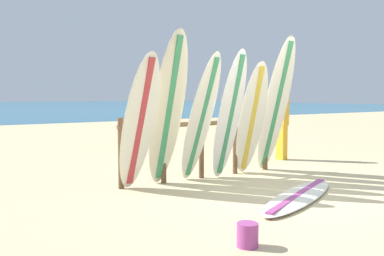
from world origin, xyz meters
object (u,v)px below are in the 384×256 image
at_px(surfboard_leaning_right, 276,106).
at_px(surfboard_lying_on_sand, 299,196).
at_px(surfboard_rack, 201,140).
at_px(surfboard_leaning_left, 168,110).
at_px(surfboard_leaning_center, 230,115).
at_px(sand_bucket, 248,235).
at_px(beachgoer_standing, 282,119).
at_px(surfboard_leaning_center_left, 201,118).
at_px(surfboard_leaning_center_right, 252,119).
at_px(surfboard_leaning_far_left, 139,123).

height_order(surfboard_leaning_right, surfboard_lying_on_sand, surfboard_leaning_right).
height_order(surfboard_rack, surfboard_leaning_left, surfboard_leaning_left).
distance_m(surfboard_leaning_left, surfboard_lying_on_sand, 2.38).
bearing_deg(surfboard_leaning_center, sand_bucket, -125.81).
xyz_separation_m(surfboard_leaning_right, surfboard_lying_on_sand, (-1.18, -1.66, -1.24)).
xyz_separation_m(surfboard_leaning_center, surfboard_leaning_right, (1.16, 0.06, 0.15)).
bearing_deg(sand_bucket, beachgoer_standing, 41.10).
bearing_deg(beachgoer_standing, surfboard_leaning_center_left, -160.09).
relative_size(beachgoer_standing, sand_bucket, 7.20).
distance_m(surfboard_leaning_center_left, beachgoer_standing, 3.22).
height_order(surfboard_leaning_center, sand_bucket, surfboard_leaning_center).
xyz_separation_m(surfboard_rack, surfboard_lying_on_sand, (0.30, -1.99, -0.65)).
distance_m(surfboard_leaning_center_right, surfboard_leaning_right, 0.62).
xyz_separation_m(surfboard_leaning_left, surfboard_leaning_right, (2.34, -0.03, 0.04)).
height_order(surfboard_leaning_center_left, surfboard_leaning_right, surfboard_leaning_right).
relative_size(surfboard_leaning_center_right, sand_bucket, 8.84).
bearing_deg(surfboard_rack, surfboard_leaning_center_right, -17.80).
height_order(surfboard_leaning_left, beachgoer_standing, surfboard_leaning_left).
bearing_deg(surfboard_lying_on_sand, surfboard_rack, 98.60).
xyz_separation_m(surfboard_rack, surfboard_leaning_far_left, (-1.40, -0.37, 0.37)).
bearing_deg(surfboard_leaning_center_right, surfboard_lying_on_sand, -109.68).
relative_size(surfboard_rack, surfboard_leaning_right, 1.25).
bearing_deg(surfboard_leaning_center_right, surfboard_leaning_far_left, -178.12).
bearing_deg(sand_bucket, surfboard_leaning_right, 41.44).
bearing_deg(surfboard_leaning_center_left, surfboard_leaning_far_left, -178.03).
bearing_deg(surfboard_leaning_left, surfboard_leaning_center, -4.43).
xyz_separation_m(surfboard_leaning_right, beachgoer_standing, (1.30, 1.10, -0.35)).
bearing_deg(surfboard_leaning_far_left, surfboard_leaning_right, 0.68).
height_order(surfboard_leaning_far_left, surfboard_leaning_left, surfboard_leaning_left).
bearing_deg(surfboard_leaning_far_left, surfboard_lying_on_sand, -43.67).
relative_size(surfboard_leaning_left, sand_bucket, 10.59).
bearing_deg(surfboard_lying_on_sand, surfboard_leaning_center_left, 108.20).
xyz_separation_m(surfboard_leaning_center_left, surfboard_leaning_right, (1.72, -0.01, 0.19)).
bearing_deg(sand_bucket, surfboard_leaning_center_right, 47.69).
bearing_deg(beachgoer_standing, surfboard_leaning_right, -139.73).
xyz_separation_m(surfboard_lying_on_sand, sand_bucket, (-1.91, -1.06, 0.08)).
bearing_deg(surfboard_leaning_left, surfboard_leaning_center_right, 0.22).
bearing_deg(surfboard_rack, surfboard_leaning_right, -12.73).
bearing_deg(surfboard_leaning_far_left, beachgoer_standing, 15.19).
xyz_separation_m(surfboard_leaning_center, sand_bucket, (-1.93, -2.67, -1.01)).
xyz_separation_m(surfboard_leaning_left, surfboard_leaning_center, (1.18, -0.09, -0.12)).
bearing_deg(surfboard_leaning_right, surfboard_rack, 167.27).
bearing_deg(sand_bucket, surfboard_leaning_center_left, 63.49).
relative_size(surfboard_rack, surfboard_leaning_far_left, 1.51).
distance_m(surfboard_leaning_right, beachgoer_standing, 1.74).
height_order(surfboard_leaning_far_left, sand_bucket, surfboard_leaning_far_left).
height_order(surfboard_rack, sand_bucket, surfboard_rack).
bearing_deg(surfboard_leaning_left, surfboard_leaning_center_left, -2.73).
relative_size(surfboard_leaning_center, surfboard_leaning_center_right, 1.08).
xyz_separation_m(surfboard_leaning_center_left, surfboard_lying_on_sand, (0.55, -1.67, -1.05)).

